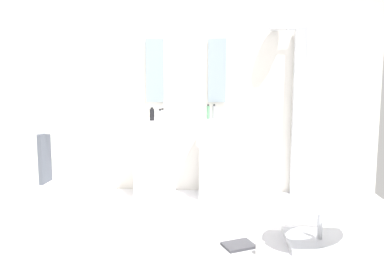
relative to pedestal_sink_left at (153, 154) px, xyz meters
The scene contains 17 objects.
ground_plane 1.50m from the pedestal_sink_left, 73.75° to the right, with size 4.80×3.60×0.04m, color silver.
rear_partition 0.93m from the pedestal_sink_left, 37.96° to the left, with size 4.80×0.10×2.60m, color silver.
pedestal_sink_left is the anchor object (origin of this frame).
pedestal_sink_right 0.78m from the pedestal_sink_left, ahead, with size 0.48×0.48×1.05m.
vanity_mirror_left 1.05m from the pedestal_sink_left, 90.00° to the left, with size 0.22×0.03×0.79m, color #8C9EA8.
vanity_mirror_right 1.31m from the pedestal_sink_left, 16.74° to the left, with size 0.22×0.03×0.79m, color #8C9EA8.
shower_column 1.87m from the pedestal_sink_left, ahead, with size 0.49×0.24×2.05m.
lounge_chair 2.14m from the pedestal_sink_left, 38.03° to the right, with size 1.10×1.10×0.65m.
towel_rack 1.33m from the pedestal_sink_left, 136.02° to the right, with size 0.37×0.22×0.95m.
area_rug 1.83m from the pedestal_sink_left, 57.41° to the right, with size 1.29×0.88×0.01m, color #B2B2B7.
magazine_charcoal 1.80m from the pedestal_sink_left, 55.20° to the right, with size 0.26×0.19×0.02m, color #38383D.
coffee_mug 1.98m from the pedestal_sink_left, 53.45° to the right, with size 0.07×0.07×0.10m, color white.
soap_bottle_clear 0.51m from the pedestal_sink_left, 30.48° to the right, with size 0.06×0.06×0.13m.
soap_bottle_grey 0.92m from the pedestal_sink_left, ahead, with size 0.05×0.05×0.18m.
soap_bottle_black 0.52m from the pedestal_sink_left, 80.04° to the right, with size 0.06×0.06×0.16m.
soap_bottle_green 0.86m from the pedestal_sink_left, ahead, with size 0.04×0.04×0.18m.
soap_bottle_white 0.51m from the pedestal_sink_left, 24.16° to the left, with size 0.05×0.05×0.13m.
Camera 1 is at (0.40, -3.13, 1.41)m, focal length 34.97 mm.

